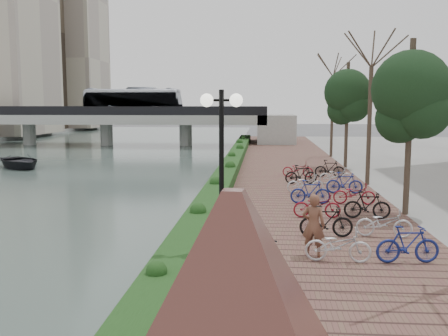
# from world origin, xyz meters

# --- Properties ---
(ground) EXTENTS (220.00, 220.00, 0.00)m
(ground) POSITION_xyz_m (0.00, 0.00, 0.00)
(ground) COLOR #59595B
(ground) RESTS_ON ground
(river_water) EXTENTS (30.00, 130.00, 0.02)m
(river_water) POSITION_xyz_m (-15.00, 25.00, 0.01)
(river_water) COLOR #4A5C56
(river_water) RESTS_ON ground
(promenade) EXTENTS (8.00, 75.00, 0.50)m
(promenade) POSITION_xyz_m (4.00, 17.50, 0.25)
(promenade) COLOR brown
(promenade) RESTS_ON ground
(hedge) EXTENTS (1.10, 56.00, 0.60)m
(hedge) POSITION_xyz_m (0.60, 20.00, 0.80)
(hedge) COLOR #1B3E16
(hedge) RESTS_ON promenade
(chain_fence) EXTENTS (0.10, 14.10, 0.70)m
(chain_fence) POSITION_xyz_m (1.40, 2.00, 0.85)
(chain_fence) COLOR black
(chain_fence) RESTS_ON promenade
(granite_monument) EXTENTS (6.00, 6.00, 3.14)m
(granite_monument) POSITION_xyz_m (2.27, -4.26, 2.09)
(granite_monument) COLOR #4B2D20
(granite_monument) RESTS_ON promenade
(lamppost) EXTENTS (1.02, 0.32, 4.47)m
(lamppost) POSITION_xyz_m (1.61, 1.93, 3.76)
(lamppost) COLOR black
(lamppost) RESTS_ON promenade
(motorcycle) EXTENTS (0.75, 1.60, 0.96)m
(motorcycle) POSITION_xyz_m (2.60, 0.92, 0.98)
(motorcycle) COLOR black
(motorcycle) RESTS_ON promenade
(pedestrian) EXTENTS (0.71, 0.55, 1.72)m
(pedestrian) POSITION_xyz_m (4.00, 3.43, 1.36)
(pedestrian) COLOR brown
(pedestrian) RESTS_ON promenade
(bicycle_parking) EXTENTS (2.40, 17.32, 1.00)m
(bicycle_parking) POSITION_xyz_m (5.49, 10.75, 0.97)
(bicycle_parking) COLOR silver
(bicycle_parking) RESTS_ON promenade
(street_trees) EXTENTS (3.20, 37.12, 6.80)m
(street_trees) POSITION_xyz_m (8.00, 12.68, 3.69)
(street_trees) COLOR #382921
(street_trees) RESTS_ON promenade
(bridge) EXTENTS (36.00, 10.77, 6.50)m
(bridge) POSITION_xyz_m (-14.35, 45.00, 3.37)
(bridge) COLOR #979893
(bridge) RESTS_ON ground
(boat) EXTENTS (5.86, 5.88, 1.00)m
(boat) POSITION_xyz_m (-15.03, 24.72, 0.52)
(boat) COLOR black
(boat) RESTS_ON river_water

